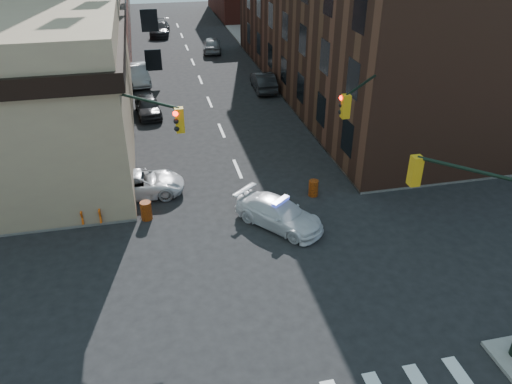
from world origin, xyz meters
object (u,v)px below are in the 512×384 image
pickup (139,184)px  barrel_road (313,188)px  barrel_bank (146,211)px  pedestrian_a (90,202)px  pedestrian_b (76,204)px  police_car (279,213)px  parked_car_wfar (137,74)px  barricade_nw_a (92,214)px  parked_car_enear (263,81)px  parked_car_wnear (148,106)px

pickup → barrel_road: size_ratio=5.38×
barrel_road → barrel_bank: bearing=-177.4°
pedestrian_a → pedestrian_b: size_ratio=1.01×
police_car → pickup: (-6.66, 4.58, 0.00)m
parked_car_wfar → barricade_nw_a: (-2.62, -22.50, -0.24)m
pickup → pedestrian_a: 3.22m
police_car → parked_car_enear: size_ratio=1.00×
parked_car_wfar → barrel_road: 23.93m
pickup → barrel_bank: size_ratio=5.00×
parked_car_enear → pedestrian_a: (-13.06, -18.01, 0.33)m
pedestrian_a → pedestrian_b: pedestrian_a is taller
pedestrian_b → parked_car_wnear: bearing=66.8°
parked_car_wfar → barrel_bank: parked_car_wfar is taller
parked_car_wfar → barricade_nw_a: parked_car_wfar is taller
parked_car_wnear → barrel_road: size_ratio=4.68×
parked_car_wfar → barrel_road: parked_car_wfar is taller
pickup → parked_car_wfar: parked_car_wfar is taller
police_car → barrel_bank: police_car is taller
police_car → pedestrian_b: bearing=127.3°
barrel_road → pedestrian_b: bearing=180.0°
pedestrian_a → barrel_road: bearing=40.3°
parked_car_wnear → barricade_nw_a: 14.86m
pedestrian_a → barricade_nw_a: 0.61m
pickup → pedestrian_b: (-3.01, -2.19, 0.41)m
police_car → parked_car_wnear: parked_car_wnear is taller
parked_car_wnear → police_car: bearing=-75.6°
pedestrian_b → barrel_bank: size_ratio=1.92×
parked_car_wnear → pickup: bearing=-99.0°
pedestrian_a → barrel_road: pedestrian_a is taller
police_car → pedestrian_b: pedestrian_b is taller
police_car → barrel_road: police_car is taller
police_car → parked_car_wfar: size_ratio=0.94×
barrel_road → barrel_bank: 8.95m
pickup → pedestrian_b: pedestrian_b is taller
pedestrian_a → police_car: bearing=25.4°
pedestrian_a → pedestrian_b: 0.68m
police_car → parked_car_wnear: (-5.75, 16.60, 0.05)m
parked_car_wfar → pedestrian_b: bearing=-105.3°
barrel_bank → pickup: bearing=96.6°
parked_car_wnear → parked_car_enear: (9.82, 3.80, 0.04)m
barrel_road → barricade_nw_a: barricade_nw_a is taller
parked_car_wfar → pedestrian_a: bearing=-103.6°
parked_car_wnear → barrel_bank: (-0.62, -14.60, -0.24)m
parked_car_enear → barrel_road: size_ratio=5.11×
parked_car_wnear → pedestrian_a: pedestrian_a is taller
pedestrian_b → barrel_bank: (3.31, -0.40, -0.60)m
barrel_road → barrel_bank: barrel_bank is taller
police_car → barricade_nw_a: (-8.98, 2.10, -0.10)m
pedestrian_b → barrel_bank: bearing=-14.6°
parked_car_wnear → parked_car_wfar: size_ratio=0.86×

